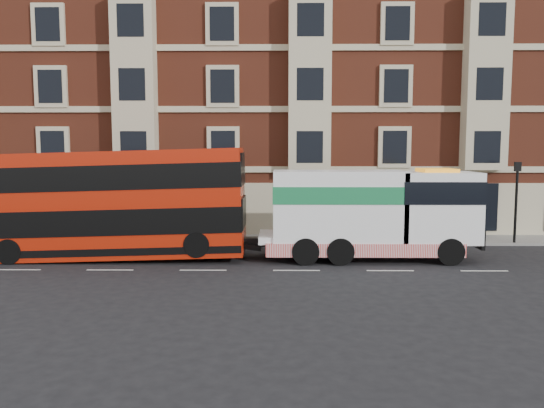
{
  "coord_description": "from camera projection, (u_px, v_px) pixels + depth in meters",
  "views": [
    {
      "loc": [
        -0.8,
        -22.23,
        5.11
      ],
      "look_at": [
        -1.09,
        4.0,
        2.45
      ],
      "focal_mm": 35.0,
      "sensor_mm": 36.0,
      "label": 1
    }
  ],
  "objects": [
    {
      "name": "lamp_post_east",
      "position": [
        516.0,
        196.0,
        28.39
      ],
      "size": [
        0.35,
        0.15,
        4.35
      ],
      "color": "black",
      "rests_on": "sidewalk"
    },
    {
      "name": "tow_truck",
      "position": [
        368.0,
        213.0,
        24.75
      ],
      "size": [
        10.02,
        2.96,
        4.17
      ],
      "color": "white",
      "rests_on": "ground"
    },
    {
      "name": "victorian_terrace",
      "position": [
        297.0,
        78.0,
        36.52
      ],
      "size": [
        45.0,
        12.0,
        20.4
      ],
      "color": "brown",
      "rests_on": "ground"
    },
    {
      "name": "double_decker_bus",
      "position": [
        110.0,
        202.0,
        24.83
      ],
      "size": [
        12.51,
        2.87,
        5.07
      ],
      "color": "#B51E0A",
      "rests_on": "ground"
    },
    {
      "name": "sidewalk",
      "position": [
        292.0,
        239.0,
        30.07
      ],
      "size": [
        90.0,
        3.0,
        0.15
      ],
      "primitive_type": "cube",
      "color": "slate",
      "rests_on": "ground"
    },
    {
      "name": "pedestrian",
      "position": [
        94.0,
        225.0,
        29.68
      ],
      "size": [
        0.67,
        0.59,
        1.55
      ],
      "primitive_type": "imported",
      "rotation": [
        0.0,
        0.0,
        -0.47
      ],
      "color": "#1A2C35",
      "rests_on": "sidewalk"
    },
    {
      "name": "ground",
      "position": [
        296.0,
        271.0,
        22.62
      ],
      "size": [
        120.0,
        120.0,
        0.0
      ],
      "primitive_type": "plane",
      "color": "black",
      "rests_on": "ground"
    },
    {
      "name": "box_van",
      "position": [
        24.0,
        228.0,
        27.28
      ],
      "size": [
        4.61,
        2.23,
        2.33
      ],
      "rotation": [
        0.0,
        0.0,
        -0.09
      ],
      "color": "white",
      "rests_on": "ground"
    },
    {
      "name": "lamp_post_west",
      "position": [
        182.0,
        196.0,
        28.59
      ],
      "size": [
        0.35,
        0.15,
        4.35
      ],
      "color": "black",
      "rests_on": "sidewalk"
    }
  ]
}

